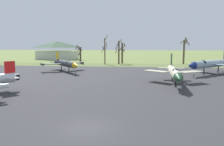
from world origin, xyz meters
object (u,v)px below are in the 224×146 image
Objects in this scene: info_placard_rear_center at (179,89)px; jet_fighter_rear_right at (65,63)px; jet_fighter_rear_center at (174,72)px; info_placard_rear_right at (75,73)px; info_placard_rear_left at (194,75)px; visitor_building at (57,50)px; jet_fighter_rear_left at (211,64)px.

jet_fighter_rear_right reaches higher than info_placard_rear_center.
jet_fighter_rear_center is 15.39× the size of info_placard_rear_right.
info_placard_rear_center is at bearing -110.56° from info_placard_rear_left.
jet_fighter_rear_right is at bearing 135.73° from info_placard_rear_center.
info_placard_rear_right is at bearing -65.88° from visitor_building.
jet_fighter_rear_left reaches higher than info_placard_rear_right.
visitor_building reaches higher than info_placard_rear_right.
info_placard_rear_left is 22.84m from info_placard_rear_right.
visitor_building is at bearing 114.12° from info_placard_rear_right.
info_placard_rear_right is at bearing 157.05° from jet_fighter_rear_center.
info_placard_rear_right is (4.35, -6.92, -1.38)m from jet_fighter_rear_right.
info_placard_rear_center reaches higher than info_placard_rear_left.
jet_fighter_rear_left is at bearing -42.09° from visitor_building.
jet_fighter_rear_center is 1.05× the size of jet_fighter_rear_left.
info_placard_rear_left is at bearing -15.63° from jet_fighter_rear_right.
visitor_building reaches higher than jet_fighter_rear_center.
visitor_building reaches higher than jet_fighter_rear_right.
jet_fighter_rear_center is 73.68m from visitor_building.
jet_fighter_rear_right is 50.01m from visitor_building.
jet_fighter_rear_left is 69.65m from visitor_building.
info_placard_rear_right is at bearing 178.28° from info_placard_rear_left.
jet_fighter_rear_left is 1.09× the size of jet_fighter_rear_right.
info_placard_rear_left is 71.12m from visitor_building.
jet_fighter_rear_left reaches higher than jet_fighter_rear_right.
jet_fighter_rear_left is (10.31, 20.83, 1.60)m from info_placard_rear_center.
jet_fighter_rear_right is (-27.18, 7.61, 1.35)m from info_placard_rear_left.
jet_fighter_rear_left is 8.83m from info_placard_rear_left.
info_placard_rear_center is 0.09× the size of jet_fighter_rear_right.
info_placard_rear_center is at bearing -93.69° from jet_fighter_rear_center.
jet_fighter_rear_left reaches higher than jet_fighter_rear_center.
info_placard_rear_center is 0.08× the size of jet_fighter_rear_left.
visitor_building is at bearing 130.94° from info_placard_rear_left.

